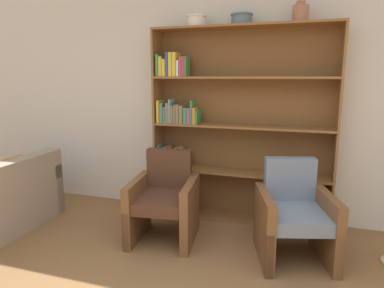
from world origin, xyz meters
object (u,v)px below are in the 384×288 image
(bowl_brass, at_px, (242,19))
(armchair_leather, at_px, (165,200))
(bookshelf, at_px, (225,130))
(vase_tall, at_px, (301,13))
(armchair_cushioned, at_px, (294,216))
(bowl_olive, at_px, (196,20))

(bowl_brass, distance_m, armchair_leather, 2.08)
(bookshelf, xyz_separation_m, bowl_brass, (0.17, -0.02, 1.20))
(bowl_brass, height_order, vase_tall, vase_tall)
(bookshelf, xyz_separation_m, armchair_cushioned, (0.82, -0.71, -0.66))
(bowl_brass, bearing_deg, armchair_cushioned, -46.32)
(armchair_leather, relative_size, armchair_cushioned, 1.00)
(bookshelf, distance_m, armchair_leather, 1.07)
(vase_tall, xyz_separation_m, armchair_cushioned, (0.06, -0.68, -1.88))
(bowl_olive, bearing_deg, bookshelf, 4.05)
(armchair_cushioned, bearing_deg, bookshelf, -56.74)
(bowl_brass, distance_m, vase_tall, 0.59)
(bookshelf, relative_size, armchair_leather, 2.46)
(bowl_olive, distance_m, bowl_brass, 0.50)
(bookshelf, xyz_separation_m, vase_tall, (0.76, -0.02, 1.23))
(vase_tall, bearing_deg, bowl_brass, 180.00)
(bowl_olive, xyz_separation_m, bowl_brass, (0.50, 0.00, -0.00))
(bowl_olive, bearing_deg, vase_tall, 0.00)
(bowl_brass, xyz_separation_m, armchair_cushioned, (0.65, -0.68, -1.86))
(armchair_leather, distance_m, armchair_cushioned, 1.29)
(bowl_olive, relative_size, vase_tall, 1.12)
(bowl_olive, bearing_deg, armchair_cushioned, -30.62)
(bowl_brass, bearing_deg, bowl_olive, 180.00)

